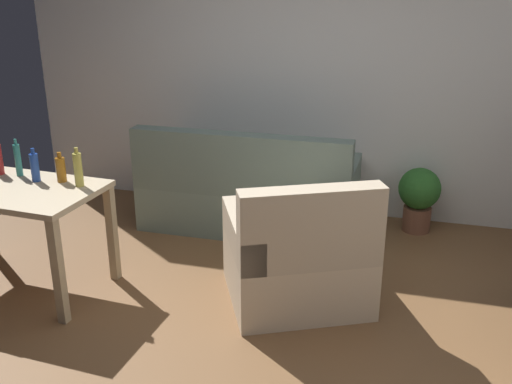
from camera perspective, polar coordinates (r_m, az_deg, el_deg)
The scene contains 10 objects.
ground_plane at distance 3.82m, azimuth -3.54°, elevation -13.17°, with size 5.20×4.40×0.02m, color brown.
wall_rear at distance 5.37m, azimuth 3.90°, elevation 12.25°, with size 5.20×0.10×2.70m, color white.
couch at distance 5.11m, azimuth -0.75°, elevation -0.21°, with size 1.85×0.84×0.92m.
desk at distance 4.33m, azimuth -22.71°, elevation -0.86°, with size 1.24×0.77×0.76m.
potted_plant at distance 5.21m, azimuth 15.69°, elevation -0.29°, with size 0.36×0.36×0.57m.
armchair at distance 3.94m, azimuth 4.17°, elevation -6.49°, with size 1.18×1.15×0.92m.
bottle_tall at distance 4.47m, azimuth -22.32°, elevation 2.95°, with size 0.05×0.05×0.27m.
bottle_blue at distance 4.30m, azimuth -20.88°, elevation 2.30°, with size 0.06×0.06×0.24m.
bottle_amber at distance 4.24m, azimuth -18.59°, elevation 2.14°, with size 0.07×0.07×0.21m.
bottle_squat at distance 4.10m, azimuth -17.05°, elevation 2.14°, with size 0.06×0.06×0.27m.
Camera 1 is at (1.07, -3.01, 2.09)m, focal length 40.79 mm.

